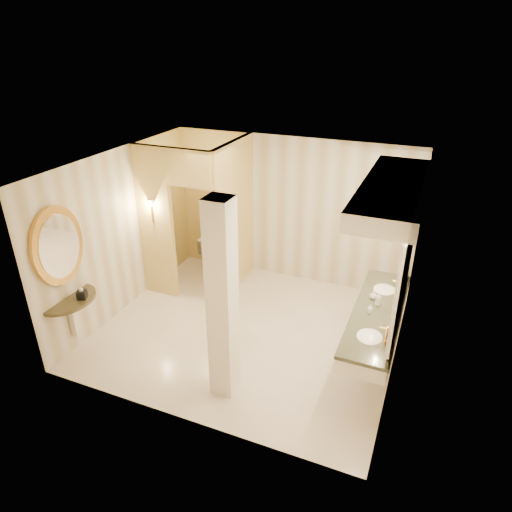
% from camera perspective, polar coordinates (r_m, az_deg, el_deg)
% --- Properties ---
extents(floor, '(4.50, 4.50, 0.00)m').
position_cam_1_polar(floor, '(7.41, -1.00, -9.29)').
color(floor, silver).
rests_on(floor, ground).
extents(ceiling, '(4.50, 4.50, 0.00)m').
position_cam_1_polar(ceiling, '(6.23, -1.20, 11.28)').
color(ceiling, silver).
rests_on(ceiling, wall_back).
extents(wall_back, '(4.50, 0.02, 2.70)m').
position_cam_1_polar(wall_back, '(8.43, 4.36, 5.69)').
color(wall_back, beige).
rests_on(wall_back, floor).
extents(wall_front, '(4.50, 0.02, 2.70)m').
position_cam_1_polar(wall_front, '(5.20, -10.01, -9.01)').
color(wall_front, beige).
rests_on(wall_front, floor).
extents(wall_left, '(0.02, 4.00, 2.70)m').
position_cam_1_polar(wall_left, '(7.81, -16.43, 2.91)').
color(wall_left, beige).
rests_on(wall_left, floor).
extents(wall_right, '(0.02, 4.00, 2.70)m').
position_cam_1_polar(wall_right, '(6.26, 18.18, -3.42)').
color(wall_right, beige).
rests_on(wall_right, floor).
extents(toilet_closet, '(1.50, 1.55, 2.70)m').
position_cam_1_polar(toilet_closet, '(7.95, -5.67, 4.58)').
color(toilet_closet, '#F1D77E').
rests_on(toilet_closet, floor).
extents(wall_sconce, '(0.14, 0.14, 0.42)m').
position_cam_1_polar(wall_sconce, '(7.80, -12.98, 6.33)').
color(wall_sconce, gold).
rests_on(wall_sconce, toilet_closet).
extents(vanity, '(0.75, 2.51, 2.09)m').
position_cam_1_polar(vanity, '(6.14, 16.04, -0.78)').
color(vanity, white).
rests_on(vanity, floor).
extents(console_shelf, '(0.88, 0.88, 1.89)m').
position_cam_1_polar(console_shelf, '(6.89, -23.07, -1.61)').
color(console_shelf, black).
rests_on(console_shelf, floor).
extents(pillar, '(0.31, 0.31, 2.70)m').
position_cam_1_polar(pillar, '(5.60, -4.24, -5.81)').
color(pillar, white).
rests_on(pillar, floor).
extents(tissue_box, '(0.17, 0.17, 0.13)m').
position_cam_1_polar(tissue_box, '(6.99, -20.93, -4.52)').
color(tissue_box, black).
rests_on(tissue_box, console_shelf).
extents(toilet, '(0.53, 0.77, 0.72)m').
position_cam_1_polar(toilet, '(9.13, -4.96, 0.59)').
color(toilet, white).
rests_on(toilet, floor).
extents(soap_bottle_a, '(0.06, 0.06, 0.12)m').
position_cam_1_polar(soap_bottle_a, '(6.41, 14.05, -6.45)').
color(soap_bottle_a, beige).
rests_on(soap_bottle_a, vanity).
extents(soap_bottle_b, '(0.11, 0.11, 0.13)m').
position_cam_1_polar(soap_bottle_b, '(6.73, 14.47, -4.73)').
color(soap_bottle_b, silver).
rests_on(soap_bottle_b, vanity).
extents(soap_bottle_c, '(0.09, 0.09, 0.21)m').
position_cam_1_polar(soap_bottle_c, '(6.58, 15.06, -5.21)').
color(soap_bottle_c, '#C6B28C').
rests_on(soap_bottle_c, vanity).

